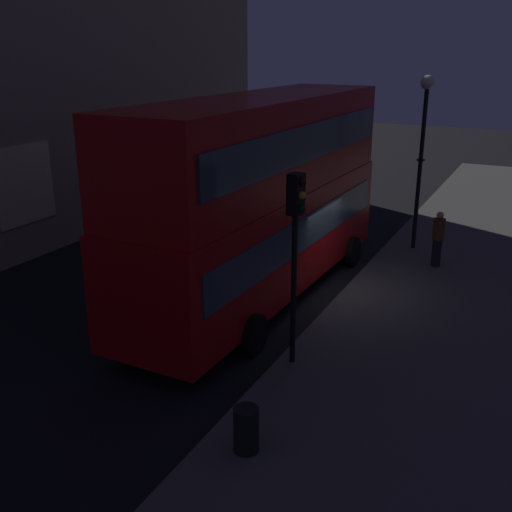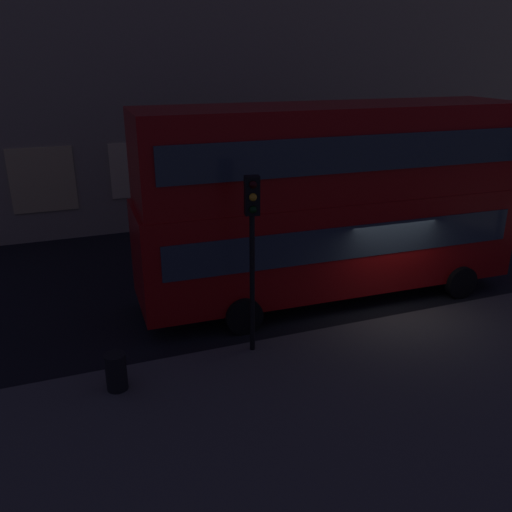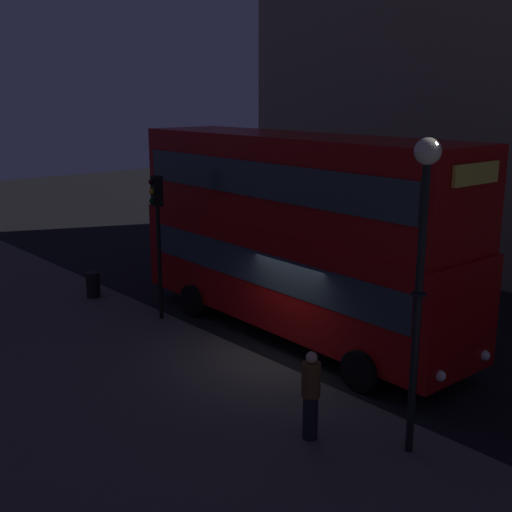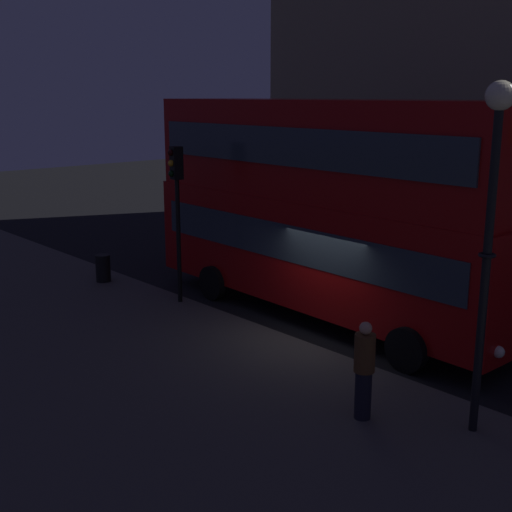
# 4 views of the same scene
# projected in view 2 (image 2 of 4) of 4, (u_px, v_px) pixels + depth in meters

# --- Properties ---
(ground_plane) EXTENTS (80.00, 80.00, 0.00)m
(ground_plane) POSITION_uv_depth(u_px,v_px,m) (388.00, 309.00, 14.99)
(ground_plane) COLOR black
(sidewalk_slab) EXTENTS (44.00, 7.74, 0.12)m
(sidewalk_slab) POSITION_uv_depth(u_px,v_px,m) (509.00, 396.00, 11.09)
(sidewalk_slab) COLOR #4C4944
(sidewalk_slab) RESTS_ON ground
(building_plain_facade) EXTENTS (12.81, 8.89, 14.52)m
(building_plain_facade) POSITION_uv_depth(u_px,v_px,m) (375.00, 43.00, 27.18)
(building_plain_facade) COLOR tan
(building_plain_facade) RESTS_ON ground
(double_decker_bus) EXTENTS (11.00, 3.15, 5.49)m
(double_decker_bus) POSITION_uv_depth(u_px,v_px,m) (331.00, 197.00, 14.74)
(double_decker_bus) COLOR #9E0C0C
(double_decker_bus) RESTS_ON ground
(traffic_light_near_kerb) EXTENTS (0.36, 0.39, 4.19)m
(traffic_light_near_kerb) POSITION_uv_depth(u_px,v_px,m) (252.00, 230.00, 11.67)
(traffic_light_near_kerb) COLOR black
(traffic_light_near_kerb) RESTS_ON sidewalk_slab
(litter_bin) EXTENTS (0.44, 0.44, 0.82)m
(litter_bin) POSITION_uv_depth(u_px,v_px,m) (116.00, 372.00, 11.10)
(litter_bin) COLOR black
(litter_bin) RESTS_ON sidewalk_slab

